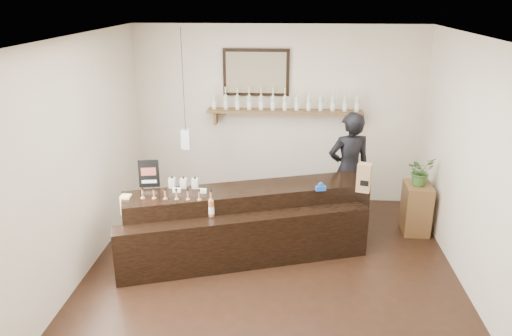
% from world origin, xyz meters
% --- Properties ---
extents(ground, '(5.00, 5.00, 0.00)m').
position_xyz_m(ground, '(0.00, 0.00, 0.00)').
color(ground, black).
rests_on(ground, ground).
extents(room_shell, '(5.00, 5.00, 5.00)m').
position_xyz_m(room_shell, '(0.00, 0.00, 1.70)').
color(room_shell, beige).
rests_on(room_shell, ground).
extents(back_wall_decor, '(2.66, 0.96, 1.69)m').
position_xyz_m(back_wall_decor, '(-0.14, 2.37, 1.75)').
color(back_wall_decor, '#56371D').
rests_on(back_wall_decor, ground).
extents(counter, '(3.17, 1.79, 1.03)m').
position_xyz_m(counter, '(-0.33, 0.58, 0.41)').
color(counter, black).
rests_on(counter, ground).
extents(promo_sign, '(0.26, 0.06, 0.36)m').
position_xyz_m(promo_sign, '(-1.59, 0.65, 1.06)').
color(promo_sign, black).
rests_on(promo_sign, counter).
extents(paper_bag, '(0.20, 0.17, 0.37)m').
position_xyz_m(paper_bag, '(1.12, 0.69, 1.06)').
color(paper_bag, olive).
rests_on(paper_bag, counter).
extents(tape_dispenser, '(0.14, 0.08, 0.11)m').
position_xyz_m(tape_dispenser, '(0.60, 0.68, 0.92)').
color(tape_dispenser, '#1748A4').
rests_on(tape_dispenser, counter).
extents(side_cabinet, '(0.37, 0.50, 0.71)m').
position_xyz_m(side_cabinet, '(2.00, 1.41, 0.36)').
color(side_cabinet, '#56371D').
rests_on(side_cabinet, ground).
extents(potted_plant, '(0.47, 0.46, 0.40)m').
position_xyz_m(potted_plant, '(2.00, 1.41, 0.91)').
color(potted_plant, '#355D25').
rests_on(potted_plant, side_cabinet).
extents(shopkeeper, '(0.80, 0.64, 1.92)m').
position_xyz_m(shopkeeper, '(1.04, 1.55, 0.96)').
color(shopkeeper, black).
rests_on(shopkeeper, ground).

